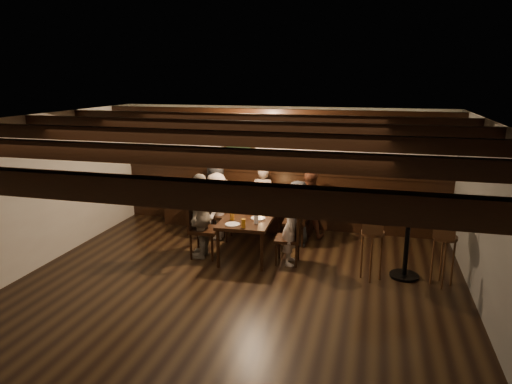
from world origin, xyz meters
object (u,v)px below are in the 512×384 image
(person_left_near, at_px, (217,206))
(person_bench_right, at_px, (308,204))
(person_bench_centre, at_px, (263,199))
(person_right_far, at_px, (291,226))
(person_right_near, at_px, (298,213))
(chair_right_near, at_px, (295,230))
(chair_left_far, at_px, (204,239))
(bar_stool_left, at_px, (371,254))
(chair_left_near, at_px, (219,224))
(dining_table, at_px, (251,216))
(bar_stool_right, at_px, (443,260))
(person_bench_left, at_px, (216,196))
(person_left_far, at_px, (201,216))
(high_top_table, at_px, (408,234))
(chair_right_far, at_px, (289,248))

(person_left_near, bearing_deg, person_bench_right, 105.26)
(person_bench_centre, relative_size, person_right_far, 1.04)
(person_right_near, bearing_deg, person_right_far, -180.00)
(chair_right_near, bearing_deg, chair_left_far, 122.02)
(person_bench_right, height_order, person_right_near, person_bench_right)
(person_right_far, height_order, bar_stool_left, person_right_far)
(person_left_near, bearing_deg, chair_left_near, 90.00)
(person_right_far, bearing_deg, chair_left_far, 90.00)
(dining_table, height_order, bar_stool_right, bar_stool_right)
(person_bench_right, bearing_deg, chair_left_far, 39.79)
(chair_right_near, height_order, person_bench_left, person_bench_left)
(person_left_near, relative_size, person_left_far, 0.87)
(chair_left_near, relative_size, chair_right_near, 1.09)
(chair_left_near, relative_size, person_left_far, 0.66)
(chair_left_far, xyz_separation_m, high_top_table, (3.24, 0.01, 0.39))
(chair_left_near, bearing_deg, chair_left_far, -0.06)
(person_bench_right, distance_m, person_right_near, 0.48)
(chair_right_near, relative_size, person_left_far, 0.61)
(person_left_near, xyz_separation_m, bar_stool_right, (3.81, -1.05, -0.23))
(person_bench_left, relative_size, bar_stool_left, 1.32)
(chair_right_far, relative_size, person_right_near, 0.74)
(chair_left_near, xyz_separation_m, person_bench_left, (-0.20, 0.44, 0.41))
(chair_left_near, relative_size, person_bench_centre, 0.72)
(person_bench_left, bearing_deg, bar_stool_right, 156.42)
(chair_left_near, height_order, person_bench_right, person_bench_right)
(person_bench_centre, relative_size, person_left_near, 1.05)
(chair_left_near, height_order, person_right_near, person_right_near)
(chair_left_near, distance_m, chair_right_far, 1.70)
(dining_table, xyz_separation_m, high_top_table, (2.54, -0.48, 0.07))
(person_bench_centre, xyz_separation_m, high_top_table, (2.60, -1.53, 0.04))
(person_bench_right, relative_size, person_right_far, 1.01)
(chair_left_far, relative_size, person_left_near, 0.79)
(person_right_near, bearing_deg, person_bench_left, 74.74)
(chair_right_near, distance_m, person_right_near, 0.32)
(person_left_near, distance_m, person_right_far, 1.75)
(person_bench_centre, relative_size, person_right_near, 1.11)
(chair_right_far, xyz_separation_m, bar_stool_left, (1.30, -0.28, 0.13))
(chair_left_near, relative_size, person_right_far, 0.75)
(chair_left_near, height_order, person_bench_centre, person_bench_centre)
(chair_right_near, bearing_deg, bar_stool_right, -118.77)
(chair_left_far, relative_size, person_bench_left, 0.71)
(person_left_near, bearing_deg, person_right_near, 90.00)
(person_right_near, relative_size, bar_stool_left, 1.11)
(chair_right_near, distance_m, bar_stool_right, 2.61)
(chair_left_near, xyz_separation_m, person_left_near, (-0.03, -0.00, 0.34))
(dining_table, distance_m, person_bench_centre, 1.05)
(person_left_far, xyz_separation_m, person_right_far, (1.50, 0.08, -0.09))
(chair_right_far, height_order, person_bench_centre, person_bench_centre)
(chair_right_near, xyz_separation_m, bar_stool_left, (1.35, -1.18, 0.13))
(chair_left_near, distance_m, person_right_near, 1.50)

